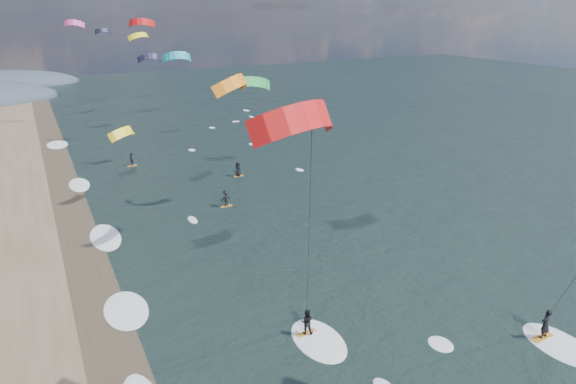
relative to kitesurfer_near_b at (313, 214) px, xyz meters
name	(u,v)px	position (x,y,z in m)	size (l,w,h in m)	color
wet_sand_strip	(117,368)	(-7.67, 6.37, -9.50)	(3.00, 240.00, 0.00)	#382D23
kitesurfer_near_b	(313,214)	(0.00, 0.00, 0.00)	(6.92, 8.49, 14.96)	#C07721
far_kitesurfers	(211,179)	(5.61, 29.34, -8.71)	(10.59, 17.14, 1.63)	#C07721
bg_kite_field	(149,49)	(4.65, 47.13, 2.94)	(14.34, 76.26, 9.77)	black
shoreline_surf	(124,313)	(-6.47, 11.12, -9.50)	(2.40, 79.40, 0.11)	white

